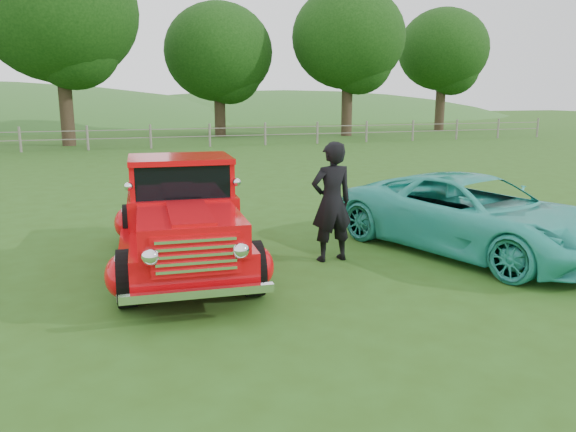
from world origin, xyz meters
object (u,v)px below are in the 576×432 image
object	(u,v)px
red_pickup	(182,219)
man	(332,202)
tree_far_east	(443,50)
tree_near_west	(58,11)
tree_mid_east	(348,38)
teal_sedan	(473,214)
tree_near_east	(218,52)

from	to	relation	value
red_pickup	man	size ratio (longest dim) A/B	2.58
tree_far_east	red_pickup	size ratio (longest dim) A/B	1.74
tree_near_west	tree_mid_east	world-z (taller)	tree_near_west
tree_mid_east	tree_near_west	bearing A→B (deg)	-173.29
tree_near_west	teal_sedan	bearing A→B (deg)	-72.46
tree_mid_east	tree_far_east	world-z (taller)	tree_mid_east
red_pickup	tree_far_east	bearing A→B (deg)	54.52
red_pickup	teal_sedan	xyz separation A→B (m)	(4.90, -0.69, -0.13)
red_pickup	tree_near_west	bearing A→B (deg)	100.40
tree_near_west	tree_near_east	size ratio (longest dim) A/B	1.25
tree_mid_east	tree_near_east	bearing A→B (deg)	165.96
tree_far_east	teal_sedan	xyz separation A→B (m)	(-18.36, -29.17, -5.19)
tree_near_west	red_pickup	world-z (taller)	tree_near_west
tree_mid_east	teal_sedan	world-z (taller)	tree_mid_east
tree_mid_east	man	world-z (taller)	tree_mid_east
tree_near_east	tree_far_east	xyz separation A→B (m)	(17.00, 1.00, 0.61)
tree_near_east	red_pickup	world-z (taller)	tree_near_east
teal_sedan	man	bearing A→B (deg)	154.05
tree_near_east	man	size ratio (longest dim) A/B	4.23
tree_near_east	tree_far_east	bearing A→B (deg)	3.37
tree_near_west	man	world-z (taller)	tree_near_west
red_pickup	man	distance (m)	2.41
tree_mid_east	teal_sedan	size ratio (longest dim) A/B	1.96
tree_far_east	man	size ratio (longest dim) A/B	4.50
tree_near_east	man	distance (m)	28.45
tree_near_west	red_pickup	size ratio (longest dim) A/B	2.05
tree_mid_east	teal_sedan	bearing A→B (deg)	-109.68
tree_far_east	tree_near_east	bearing A→B (deg)	-176.63
tree_mid_east	tree_far_east	size ratio (longest dim) A/B	1.07
tree_far_east	man	distance (m)	35.96
tree_near_west	man	bearing A→B (deg)	-77.90
tree_far_east	man	xyz separation A→B (m)	(-20.89, -28.86, -4.88)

